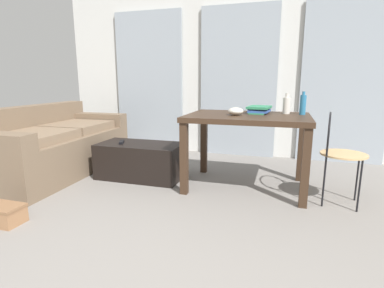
% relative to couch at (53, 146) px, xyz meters
% --- Properties ---
extents(ground_plane, '(8.00, 8.00, 0.00)m').
position_rel_couch_xyz_m(ground_plane, '(1.97, -0.47, -0.32)').
color(ground_plane, gray).
extents(wall_back, '(5.44, 0.10, 2.57)m').
position_rel_couch_xyz_m(wall_back, '(1.97, 1.60, 0.97)').
color(wall_back, silver).
rests_on(wall_back, ground).
extents(curtains, '(3.87, 0.03, 2.12)m').
position_rel_couch_xyz_m(curtains, '(1.97, 1.51, 0.74)').
color(curtains, '#99A3AD').
rests_on(curtains, ground).
extents(couch, '(0.96, 1.91, 0.79)m').
position_rel_couch_xyz_m(couch, '(0.00, 0.00, 0.00)').
color(couch, brown).
rests_on(couch, ground).
extents(coffee_table, '(0.94, 0.49, 0.40)m').
position_rel_couch_xyz_m(coffee_table, '(1.10, 0.11, -0.12)').
color(coffee_table, black).
rests_on(coffee_table, ground).
extents(craft_table, '(1.20, 0.85, 0.76)m').
position_rel_couch_xyz_m(craft_table, '(2.28, 0.15, 0.33)').
color(craft_table, '#382619').
rests_on(craft_table, ground).
extents(wire_chair, '(0.39, 0.41, 0.83)m').
position_rel_couch_xyz_m(wire_chair, '(3.09, -0.03, 0.20)').
color(wire_chair, tan).
rests_on(wire_chair, ground).
extents(bottle_near, '(0.07, 0.07, 0.21)m').
position_rel_couch_xyz_m(bottle_near, '(2.65, 0.37, 0.53)').
color(bottle_near, beige).
rests_on(bottle_near, craft_table).
extents(bottle_far, '(0.06, 0.06, 0.23)m').
position_rel_couch_xyz_m(bottle_far, '(2.80, 0.33, 0.54)').
color(bottle_far, teal).
rests_on(bottle_far, craft_table).
extents(bowl, '(0.15, 0.15, 0.08)m').
position_rel_couch_xyz_m(bowl, '(2.17, 0.09, 0.48)').
color(bowl, beige).
rests_on(bowl, craft_table).
extents(book_stack, '(0.25, 0.32, 0.07)m').
position_rel_couch_xyz_m(book_stack, '(2.38, 0.34, 0.48)').
color(book_stack, '#2D7F56').
rests_on(book_stack, craft_table).
extents(tv_remote_primary, '(0.10, 0.16, 0.03)m').
position_rel_couch_xyz_m(tv_remote_primary, '(0.89, 0.07, 0.09)').
color(tv_remote_primary, black).
rests_on(tv_remote_primary, coffee_table).
extents(shoebox, '(0.33, 0.20, 0.15)m').
position_rel_couch_xyz_m(shoebox, '(0.57, -1.23, -0.24)').
color(shoebox, '#996B47').
rests_on(shoebox, ground).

